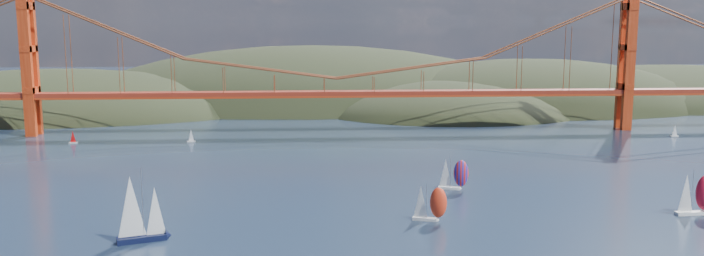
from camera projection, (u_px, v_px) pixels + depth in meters
name	position (u px, v px, depth m)	size (l,w,h in m)	color
headlands	(410.00, 125.00, 381.42)	(725.00, 225.00, 96.00)	black
bridge	(332.00, 53.00, 274.58)	(552.00, 12.00, 55.00)	maroon
sloop_navy	(138.00, 209.00, 139.34)	(10.48, 7.67, 15.38)	black
racer_0	(429.00, 203.00, 154.45)	(7.97, 5.05, 8.91)	white
racer_1	(695.00, 194.00, 159.14)	(9.42, 3.95, 10.74)	white
racer_rwb	(453.00, 174.00, 183.40)	(8.18, 4.71, 9.17)	white
distant_boat_2	(73.00, 137.00, 253.09)	(3.00, 2.00, 4.70)	silver
distant_boat_3	(191.00, 136.00, 255.81)	(3.00, 2.00, 4.70)	silver
distant_boat_4	(675.00, 131.00, 267.59)	(3.00, 2.00, 4.70)	silver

